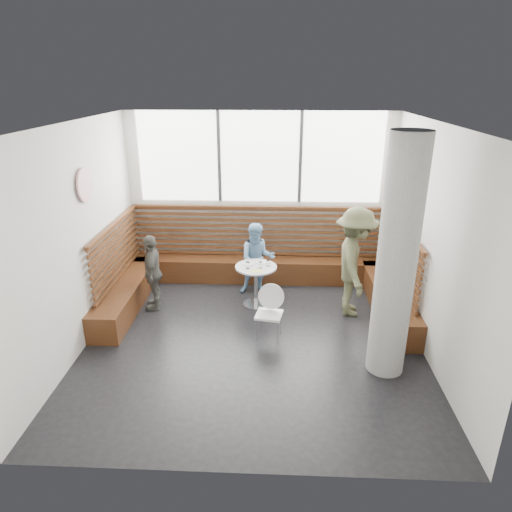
{
  "coord_description": "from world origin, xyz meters",
  "views": [
    {
      "loc": [
        0.32,
        -5.99,
        3.76
      ],
      "look_at": [
        0.0,
        1.0,
        1.0
      ],
      "focal_mm": 32.0,
      "sensor_mm": 36.0,
      "label": 1
    }
  ],
  "objects_px": {
    "concrete_column": "(397,261)",
    "child_left": "(153,272)",
    "adult_man": "(355,262)",
    "cafe_chair": "(269,308)",
    "child_back": "(257,259)",
    "cafe_table": "(256,277)"
  },
  "relations": [
    {
      "from": "concrete_column",
      "to": "adult_man",
      "type": "xyz_separation_m",
      "value": [
        -0.23,
        1.59,
        -0.68
      ]
    },
    {
      "from": "cafe_chair",
      "to": "child_left",
      "type": "bearing_deg",
      "value": 165.95
    },
    {
      "from": "cafe_chair",
      "to": "child_back",
      "type": "relative_size",
      "value": 0.63
    },
    {
      "from": "adult_man",
      "to": "child_left",
      "type": "relative_size",
      "value": 1.39
    },
    {
      "from": "child_left",
      "to": "cafe_table",
      "type": "bearing_deg",
      "value": 86.62
    },
    {
      "from": "concrete_column",
      "to": "adult_man",
      "type": "height_order",
      "value": "concrete_column"
    },
    {
      "from": "cafe_chair",
      "to": "child_left",
      "type": "distance_m",
      "value": 2.19
    },
    {
      "from": "child_back",
      "to": "child_left",
      "type": "relative_size",
      "value": 1.01
    },
    {
      "from": "cafe_table",
      "to": "child_left",
      "type": "relative_size",
      "value": 0.56
    },
    {
      "from": "adult_man",
      "to": "concrete_column",
      "type": "bearing_deg",
      "value": -168.39
    },
    {
      "from": "concrete_column",
      "to": "child_left",
      "type": "bearing_deg",
      "value": 155.71
    },
    {
      "from": "cafe_chair",
      "to": "cafe_table",
      "type": "bearing_deg",
      "value": 113.08
    },
    {
      "from": "adult_man",
      "to": "child_back",
      "type": "bearing_deg",
      "value": 70.44
    },
    {
      "from": "adult_man",
      "to": "child_left",
      "type": "distance_m",
      "value": 3.4
    },
    {
      "from": "cafe_table",
      "to": "child_left",
      "type": "distance_m",
      "value": 1.77
    },
    {
      "from": "cafe_chair",
      "to": "child_back",
      "type": "bearing_deg",
      "value": 108.83
    },
    {
      "from": "concrete_column",
      "to": "cafe_table",
      "type": "relative_size",
      "value": 4.35
    },
    {
      "from": "concrete_column",
      "to": "adult_man",
      "type": "relative_size",
      "value": 1.74
    },
    {
      "from": "cafe_chair",
      "to": "child_left",
      "type": "height_order",
      "value": "child_left"
    },
    {
      "from": "concrete_column",
      "to": "adult_man",
      "type": "bearing_deg",
      "value": 98.06
    },
    {
      "from": "cafe_table",
      "to": "cafe_chair",
      "type": "distance_m",
      "value": 1.07
    },
    {
      "from": "cafe_table",
      "to": "child_back",
      "type": "distance_m",
      "value": 0.52
    }
  ]
}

